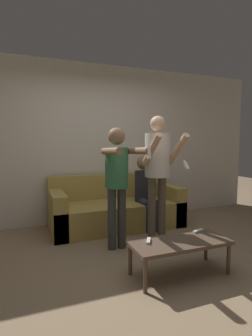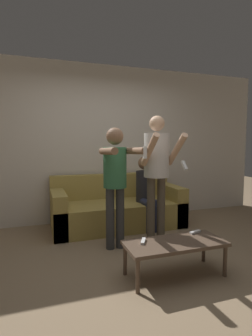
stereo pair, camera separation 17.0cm
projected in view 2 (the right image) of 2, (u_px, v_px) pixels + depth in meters
The scene contains 9 objects.
ground_plane at pixel (137, 265), 2.94m from camera, with size 14.00×14.00×0.00m, color #937A5B.
wall_back at pixel (98, 144), 4.58m from camera, with size 6.40×0.06×2.70m.
couch at pixel (117, 209), 4.30m from camera, with size 2.08×0.91×0.83m.
person_standing_left at pixel (116, 174), 3.29m from camera, with size 0.41×0.73×1.55m.
person_standing_right at pixel (157, 164), 3.47m from camera, with size 0.45×0.61×1.72m.
person_seated at pixel (146, 189), 4.19m from camera, with size 0.28×0.51×1.15m.
coffee_table at pixel (175, 245), 2.67m from camera, with size 1.04×0.44×0.36m.
remote_near at pixel (143, 241), 2.65m from camera, with size 0.11×0.15×0.02m.
remote_far at pixel (195, 232), 2.92m from camera, with size 0.15×0.08×0.02m.
Camera 2 is at (-1.02, -2.64, 1.36)m, focal length 28.00 mm.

